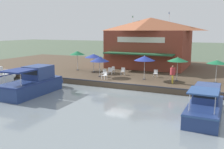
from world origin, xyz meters
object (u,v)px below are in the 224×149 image
Objects in this scene: patio_umbrella_back_row at (145,58)px; cafe_chair_back_row_seat at (110,71)px; patio_umbrella_mid_patio_left at (178,59)px; motorboat_far_downstream at (37,83)px; tree_behind_restaurant at (146,37)px; patio_umbrella_near_quay_edge at (77,53)px; person_mid_patio at (173,72)px; patio_umbrella_mid_patio_right at (217,62)px; cafe_chair_mid_patio at (105,75)px; cafe_chair_beside_entrance at (113,70)px; motorboat_fourth_along at (206,104)px; patio_umbrella_far_corner at (100,59)px; cafe_chair_facing_river at (104,73)px; waterfront_restaurant at (150,42)px; cafe_chair_far_corner_seat at (156,73)px; patio_umbrella_by_entrance at (94,56)px; cafe_chair_under_first_umbrella at (123,71)px.

cafe_chair_back_row_seat is (-1.05, -4.58, -1.82)m from patio_umbrella_back_row.
patio_umbrella_mid_patio_left reaches higher than motorboat_far_downstream.
patio_umbrella_back_row is at bearing 16.36° from tree_behind_restaurant.
person_mid_patio is (3.36, 13.23, -1.15)m from patio_umbrella_near_quay_edge.
patio_umbrella_mid_patio_right is 2.76× the size of cafe_chair_mid_patio.
patio_umbrella_mid_patio_left is at bearing 81.78° from patio_umbrella_near_quay_edge.
person_mid_patio reaches higher than cafe_chair_beside_entrance.
cafe_chair_mid_patio is (2.33, -7.26, -1.80)m from patio_umbrella_mid_patio_left.
cafe_chair_back_row_seat is (-0.47, -7.95, -1.80)m from patio_umbrella_mid_patio_left.
patio_umbrella_back_row is at bearing -139.09° from motorboat_fourth_along.
patio_umbrella_far_corner is 2.24m from cafe_chair_back_row_seat.
motorboat_far_downstream is 1.15× the size of tree_behind_restaurant.
patio_umbrella_back_row is 3.04× the size of cafe_chair_facing_river.
patio_umbrella_near_quay_edge is at bearing -104.26° from person_mid_patio.
patio_umbrella_far_corner is (10.48, -2.84, -1.59)m from waterfront_restaurant.
patio_umbrella_near_quay_edge is 3.03× the size of cafe_chair_mid_patio.
cafe_chair_facing_river is 1.00× the size of cafe_chair_far_corner_seat.
patio_umbrella_by_entrance is at bearing -105.25° from patio_umbrella_back_row.
motorboat_far_downstream is at bearing -42.86° from cafe_chair_far_corner_seat.
patio_umbrella_far_corner is 14.22m from motorboat_fourth_along.
cafe_chair_back_row_seat is (1.47, 5.46, -1.82)m from patio_umbrella_near_quay_edge.
patio_umbrella_far_corner is (2.48, 2.15, -0.08)m from patio_umbrella_by_entrance.
cafe_chair_under_first_umbrella and cafe_chair_beside_entrance have the same top height.
patio_umbrella_mid_patio_right is 11.53m from cafe_chair_mid_patio.
motorboat_far_downstream is at bearing -17.83° from waterfront_restaurant.
patio_umbrella_mid_patio_right reaches higher than cafe_chair_facing_river.
tree_behind_restaurant is at bearing -163.64° from patio_umbrella_back_row.
patio_umbrella_by_entrance is 4.46m from cafe_chair_under_first_umbrella.
cafe_chair_back_row_seat is 5.41m from cafe_chair_far_corner_seat.
patio_umbrella_mid_patio_left reaches higher than patio_umbrella_by_entrance.
patio_umbrella_by_entrance is at bearing -139.15° from patio_umbrella_far_corner.
person_mid_patio is (1.90, 7.77, 0.67)m from cafe_chair_back_row_seat.
patio_umbrella_near_quay_edge is at bearing -98.22° from patio_umbrella_mid_patio_left.
patio_umbrella_back_row reaches higher than person_mid_patio.
cafe_chair_back_row_seat is (0.23, -11.69, -1.64)m from patio_umbrella_mid_patio_right.
motorboat_far_downstream reaches higher than cafe_chair_facing_river.
patio_umbrella_mid_patio_left is at bearing 65.85° from cafe_chair_far_corner_seat.
patio_umbrella_mid_patio_right reaches higher than motorboat_fourth_along.
waterfront_restaurant is at bearing -159.37° from cafe_chair_far_corner_seat.
person_mid_patio is at bearing 75.74° from patio_umbrella_near_quay_edge.
patio_umbrella_far_corner reaches higher than person_mid_patio.
patio_umbrella_mid_patio_left is 0.40× the size of tree_behind_restaurant.
motorboat_fourth_along reaches higher than cafe_chair_mid_patio.
patio_umbrella_mid_patio_left is at bearing -79.41° from patio_umbrella_mid_patio_right.
patio_umbrella_mid_patio_right is 3.81m from patio_umbrella_mid_patio_left.
patio_umbrella_far_corner is at bearing -134.74° from cafe_chair_mid_patio.
motorboat_fourth_along is (9.57, 10.00, -0.25)m from cafe_chair_under_first_umbrella.
motorboat_fourth_along is (9.90, 14.15, -1.85)m from patio_umbrella_by_entrance.
tree_behind_restaurant reaches higher than cafe_chair_under_first_umbrella.
cafe_chair_mid_patio is at bearing 2.17° from tree_behind_restaurant.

